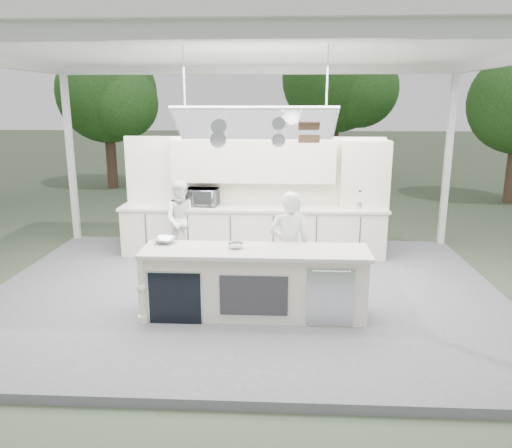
# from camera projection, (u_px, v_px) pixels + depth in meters

# --- Properties ---
(ground) EXTENTS (90.00, 90.00, 0.00)m
(ground) POSITION_uv_depth(u_px,v_px,m) (246.00, 297.00, 7.92)
(ground) COLOR #3D4B33
(ground) RESTS_ON ground
(stage_deck) EXTENTS (8.00, 6.00, 0.12)m
(stage_deck) POSITION_uv_depth(u_px,v_px,m) (246.00, 294.00, 7.91)
(stage_deck) COLOR slate
(stage_deck) RESTS_ON ground
(tent) EXTENTS (8.20, 6.20, 3.86)m
(tent) POSITION_uv_depth(u_px,v_px,m) (245.00, 51.00, 7.02)
(tent) COLOR white
(tent) RESTS_ON ground
(demo_island) EXTENTS (3.10, 0.79, 0.95)m
(demo_island) POSITION_uv_depth(u_px,v_px,m) (254.00, 282.00, 6.89)
(demo_island) COLOR white
(demo_island) RESTS_ON stage_deck
(back_counter) EXTENTS (5.08, 0.72, 0.95)m
(back_counter) POSITION_uv_depth(u_px,v_px,m) (253.00, 231.00, 9.62)
(back_counter) COLOR white
(back_counter) RESTS_ON stage_deck
(back_wall_unit) EXTENTS (5.05, 0.48, 2.25)m
(back_wall_unit) POSITION_uv_depth(u_px,v_px,m) (276.00, 179.00, 9.57)
(back_wall_unit) COLOR white
(back_wall_unit) RESTS_ON stage_deck
(tree_cluster) EXTENTS (19.55, 9.40, 5.85)m
(tree_cluster) POSITION_uv_depth(u_px,v_px,m) (262.00, 93.00, 16.61)
(tree_cluster) COLOR #4B3325
(tree_cluster) RESTS_ON ground
(head_chef) EXTENTS (0.64, 0.46, 1.66)m
(head_chef) POSITION_uv_depth(u_px,v_px,m) (289.00, 247.00, 7.31)
(head_chef) COLOR white
(head_chef) RESTS_ON stage_deck
(sous_chef) EXTENTS (0.82, 0.69, 1.50)m
(sous_chef) POSITION_uv_depth(u_px,v_px,m) (183.00, 220.00, 9.28)
(sous_chef) COLOR white
(sous_chef) RESTS_ON stage_deck
(toaster_oven) EXTENTS (0.65, 0.49, 0.33)m
(toaster_oven) POSITION_uv_depth(u_px,v_px,m) (202.00, 197.00, 9.57)
(toaster_oven) COLOR #B0B3B8
(toaster_oven) RESTS_ON back_counter
(bowl_large) EXTENTS (0.37, 0.37, 0.08)m
(bowl_large) POSITION_uv_depth(u_px,v_px,m) (165.00, 240.00, 7.08)
(bowl_large) COLOR silver
(bowl_large) RESTS_ON demo_island
(bowl_small) EXTENTS (0.27, 0.27, 0.07)m
(bowl_small) POSITION_uv_depth(u_px,v_px,m) (236.00, 246.00, 6.83)
(bowl_small) COLOR silver
(bowl_small) RESTS_ON demo_island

